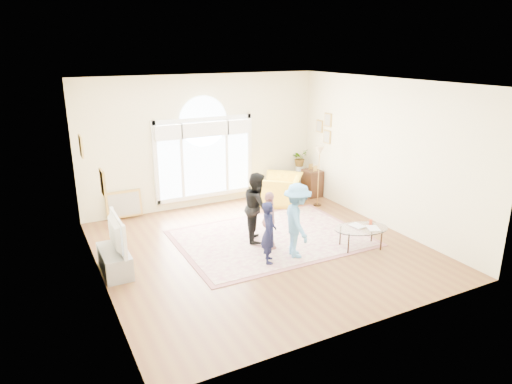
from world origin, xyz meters
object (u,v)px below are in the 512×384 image
area_rug (271,238)px  tv_console (115,261)px  armchair (282,189)px  television (112,234)px  coffee_table (361,229)px

area_rug → tv_console: size_ratio=3.60×
tv_console → armchair: (4.51, 1.90, 0.15)m
television → armchair: 4.90m
tv_console → coffee_table: (4.51, -1.17, 0.19)m
armchair → area_rug: bearing=4.1°
tv_console → television: television is taller
coffee_table → armchair: 3.07m
television → coffee_table: bearing=-14.6°
tv_console → coffee_table: coffee_table is taller
area_rug → tv_console: bearing=-179.4°
coffee_table → armchair: (0.00, 3.07, -0.05)m
television → coffee_table: 4.66m
armchair → tv_console: bearing=-27.4°
tv_console → armchair: 4.90m
tv_console → area_rug: bearing=0.6°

